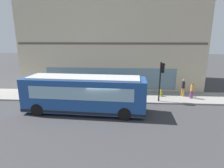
# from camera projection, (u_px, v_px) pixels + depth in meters

# --- Properties ---
(ground) EXTENTS (120.00, 120.00, 0.00)m
(ground) POSITION_uv_depth(u_px,v_px,m) (105.00, 114.00, 15.07)
(ground) COLOR #38383A
(sidewalk_curb) EXTENTS (3.79, 40.00, 0.15)m
(sidewalk_curb) POSITION_uv_depth(u_px,v_px,m) (109.00, 96.00, 19.40)
(sidewalk_curb) COLOR gray
(sidewalk_curb) RESTS_ON ground
(building_corner) EXTENTS (9.85, 21.20, 10.02)m
(building_corner) POSITION_uv_depth(u_px,v_px,m) (113.00, 46.00, 24.76)
(building_corner) COLOR beige
(building_corner) RESTS_ON ground
(city_bus_nearside) EXTENTS (3.10, 10.17, 3.07)m
(city_bus_nearside) POSITION_uv_depth(u_px,v_px,m) (84.00, 94.00, 15.09)
(city_bus_nearside) COLOR #1E478C
(city_bus_nearside) RESTS_ON ground
(traffic_light_near_corner) EXTENTS (0.32, 0.49, 3.80)m
(traffic_light_near_corner) POSITION_uv_depth(u_px,v_px,m) (162.00, 74.00, 17.04)
(traffic_light_near_corner) COLOR black
(traffic_light_near_corner) RESTS_ON sidewalk_curb
(fire_hydrant) EXTENTS (0.35, 0.35, 0.74)m
(fire_hydrant) POSITION_uv_depth(u_px,v_px,m) (160.00, 93.00, 19.07)
(fire_hydrant) COLOR gold
(fire_hydrant) RESTS_ON sidewalk_curb
(pedestrian_near_hydrant) EXTENTS (0.32, 0.32, 1.82)m
(pedestrian_near_hydrant) POSITION_uv_depth(u_px,v_px,m) (67.00, 87.00, 18.59)
(pedestrian_near_hydrant) COLOR #8C3F8C
(pedestrian_near_hydrant) RESTS_ON sidewalk_curb
(pedestrian_by_light_pole) EXTENTS (0.32, 0.32, 1.62)m
(pedestrian_by_light_pole) POSITION_uv_depth(u_px,v_px,m) (192.00, 90.00, 18.27)
(pedestrian_by_light_pole) COLOR #8C3F8C
(pedestrian_by_light_pole) RESTS_ON sidewalk_curb
(pedestrian_walking_along_curb) EXTENTS (0.32, 0.32, 1.82)m
(pedestrian_walking_along_curb) POSITION_uv_depth(u_px,v_px,m) (183.00, 86.00, 18.91)
(pedestrian_walking_along_curb) COLOR gold
(pedestrian_walking_along_curb) RESTS_ON sidewalk_curb
(newspaper_vending_box) EXTENTS (0.44, 0.43, 0.90)m
(newspaper_vending_box) POSITION_uv_depth(u_px,v_px,m) (130.00, 89.00, 20.36)
(newspaper_vending_box) COLOR #BF3F19
(newspaper_vending_box) RESTS_ON sidewalk_curb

